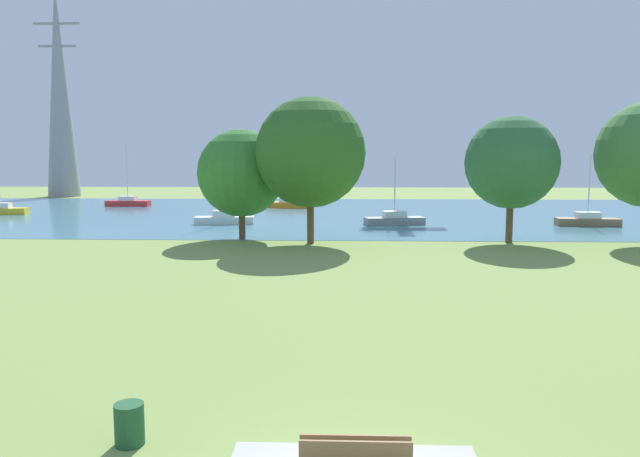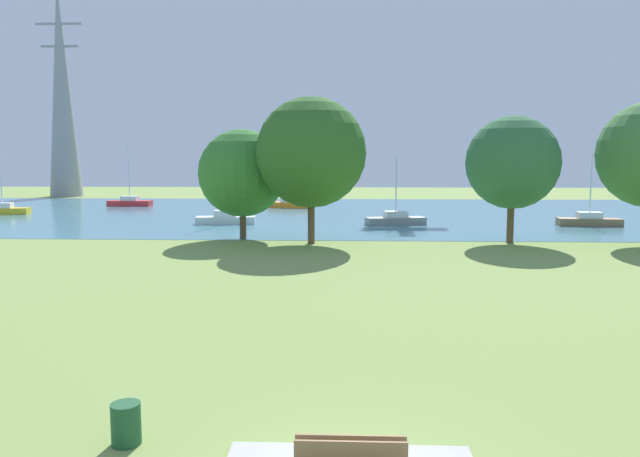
{
  "view_description": "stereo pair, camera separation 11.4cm",
  "coord_description": "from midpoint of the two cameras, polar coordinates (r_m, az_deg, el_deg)",
  "views": [
    {
      "loc": [
        -0.23,
        -9.13,
        5.42
      ],
      "look_at": [
        -1.24,
        18.16,
        2.21
      ],
      "focal_mm": 33.83,
      "sensor_mm": 36.0,
      "label": 1
    },
    {
      "loc": [
        -0.11,
        -9.13,
        5.42
      ],
      "look_at": [
        -1.24,
        18.16,
        2.21
      ],
      "focal_mm": 33.83,
      "sensor_mm": 36.0,
      "label": 2
    }
  ],
  "objects": [
    {
      "name": "sailboat_brown",
      "position": [
        52.65,
        23.92,
        0.71
      ],
      "size": [
        4.91,
        1.9,
        5.7
      ],
      "color": "brown",
      "rests_on": "water_surface"
    },
    {
      "name": "tree_west_near",
      "position": [
        40.52,
        -7.53,
        5.2
      ],
      "size": [
        5.82,
        5.82,
        7.31
      ],
      "color": "brown",
      "rests_on": "ground"
    },
    {
      "name": "water_surface",
      "position": [
        59.38,
        2.29,
        1.48
      ],
      "size": [
        140.0,
        40.0,
        0.02
      ],
      "primitive_type": "cube",
      "color": "teal",
      "rests_on": "ground"
    },
    {
      "name": "sailboat_white",
      "position": [
        50.1,
        -9.1,
        0.96
      ],
      "size": [
        4.94,
        2.04,
        7.7
      ],
      "color": "white",
      "rests_on": "water_surface"
    },
    {
      "name": "tree_west_far",
      "position": [
        37.98,
        -1.0,
        7.2
      ],
      "size": [
        6.93,
        6.93,
        9.22
      ],
      "color": "brown",
      "rests_on": "ground"
    },
    {
      "name": "sailboat_orange",
      "position": [
        65.5,
        -3.06,
        2.35
      ],
      "size": [
        5.03,
        2.76,
        5.37
      ],
      "color": "orange",
      "rests_on": "water_surface"
    },
    {
      "name": "litter_bin",
      "position": [
        12.56,
        -17.85,
        -17.2
      ],
      "size": [
        0.56,
        0.56,
        0.8
      ],
      "primitive_type": "cylinder",
      "color": "#1E512D",
      "rests_on": "ground"
    },
    {
      "name": "tree_east_far",
      "position": [
        40.28,
        17.6,
        5.96
      ],
      "size": [
        5.89,
        5.89,
        8.07
      ],
      "color": "brown",
      "rests_on": "ground"
    },
    {
      "name": "electricity_pylon",
      "position": [
        92.89,
        -23.45,
        11.96
      ],
      "size": [
        6.4,
        4.4,
        29.57
      ],
      "color": "gray",
      "rests_on": "ground"
    },
    {
      "name": "ground_plane",
      "position": [
        31.6,
        2.41,
        -3.17
      ],
      "size": [
        160.0,
        160.0,
        0.0
      ],
      "primitive_type": "plane",
      "color": "#7F994C"
    },
    {
      "name": "sailboat_red",
      "position": [
        71.27,
        -17.75,
        2.4
      ],
      "size": [
        4.81,
        1.54,
        6.98
      ],
      "color": "red",
      "rests_on": "water_surface"
    },
    {
      "name": "sailboat_yellow",
      "position": [
        65.47,
        -28.02,
        1.58
      ],
      "size": [
        4.98,
        2.29,
        7.27
      ],
      "color": "yellow",
      "rests_on": "water_surface"
    },
    {
      "name": "sailboat_gray",
      "position": [
        49.24,
        6.99,
        0.86
      ],
      "size": [
        5.02,
        2.55,
        5.5
      ],
      "color": "gray",
      "rests_on": "water_surface"
    }
  ]
}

